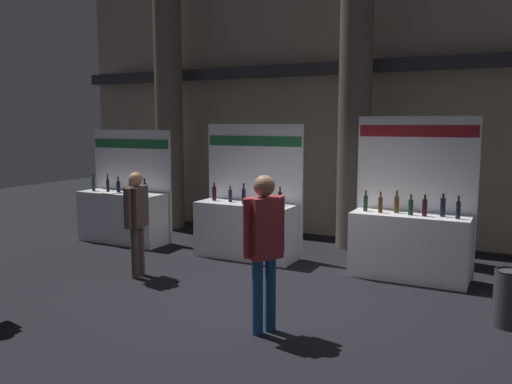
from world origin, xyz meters
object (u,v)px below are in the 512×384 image
(exhibitor_booth_0, at_px, (123,213))
(visitor_4, at_px, (137,215))
(visitor_0, at_px, (264,239))
(exhibitor_booth_2, at_px, (410,239))
(trash_bin, at_px, (509,298))
(exhibitor_booth_1, at_px, (247,224))

(exhibitor_booth_0, xyz_separation_m, visitor_4, (1.82, -1.76, 0.38))
(visitor_0, xyz_separation_m, visitor_4, (-2.71, 1.07, -0.12))
(visitor_0, bearing_deg, exhibitor_booth_0, -91.61)
(exhibitor_booth_2, bearing_deg, trash_bin, -45.24)
(exhibitor_booth_0, distance_m, visitor_0, 5.36)
(exhibitor_booth_0, bearing_deg, visitor_4, -44.00)
(trash_bin, relative_size, visitor_0, 0.38)
(exhibitor_booth_1, distance_m, exhibitor_booth_2, 2.82)
(exhibitor_booth_2, xyz_separation_m, visitor_0, (-1.07, -2.90, 0.47))
(exhibitor_booth_1, relative_size, visitor_4, 1.44)
(exhibitor_booth_2, relative_size, visitor_0, 1.37)
(exhibitor_booth_1, bearing_deg, exhibitor_booth_2, 0.37)
(trash_bin, distance_m, visitor_4, 5.25)
(exhibitor_booth_0, distance_m, exhibitor_booth_2, 5.60)
(exhibitor_booth_0, distance_m, visitor_4, 2.56)
(trash_bin, height_order, visitor_0, visitor_0)
(exhibitor_booth_1, height_order, visitor_0, exhibitor_booth_1)
(trash_bin, distance_m, visitor_0, 2.98)
(trash_bin, xyz_separation_m, visitor_4, (-5.19, -0.40, 0.63))
(visitor_0, bearing_deg, visitor_4, -81.15)
(visitor_4, bearing_deg, trash_bin, 81.34)
(trash_bin, bearing_deg, exhibitor_booth_0, 169.09)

